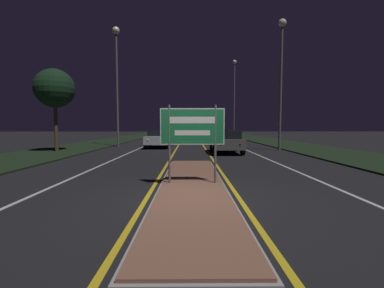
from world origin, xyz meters
TOP-DOWN VIEW (x-y plane):
  - ground_plane at (0.00, 0.00)m, footprint 160.00×160.00m
  - median_island at (0.00, 1.44)m, footprint 1.95×9.96m
  - verge_left at (-9.50, 20.00)m, footprint 5.00×100.00m
  - verge_right at (9.50, 20.00)m, footprint 5.00×100.00m
  - centre_line_yellow_left at (-1.16, 25.00)m, footprint 0.12×70.00m
  - centre_line_yellow_right at (1.16, 25.00)m, footprint 0.12×70.00m
  - lane_line_white_left at (-4.20, 25.00)m, footprint 0.12×70.00m
  - lane_line_white_right at (4.20, 25.00)m, footprint 0.12×70.00m
  - edge_line_white_left at (-7.20, 25.00)m, footprint 0.10×70.00m
  - edge_line_white_right at (7.20, 25.00)m, footprint 0.10×70.00m
  - highway_sign at (0.00, 1.43)m, footprint 1.92×0.07m
  - streetlight_left_near at (-6.43, 16.41)m, footprint 0.63×0.63m
  - streetlight_right_near at (6.63, 12.86)m, footprint 0.58×0.58m
  - streetlight_right_far at (6.30, 31.08)m, footprint 0.57×0.57m
  - car_receding_0 at (2.36, 10.92)m, footprint 1.97×4.09m
  - car_receding_1 at (2.67, 20.27)m, footprint 1.88×4.35m
  - car_receding_2 at (5.84, 29.97)m, footprint 1.86×4.46m
  - car_approaching_0 at (-2.73, 15.41)m, footprint 1.99×4.10m
  - roadside_palm_left at (-9.30, 11.49)m, footprint 2.62×2.62m

SIDE VIEW (x-z plane):
  - ground_plane at x=0.00m, z-range 0.00..0.00m
  - centre_line_yellow_left at x=-1.16m, z-range 0.00..0.01m
  - centre_line_yellow_right at x=1.16m, z-range 0.00..0.01m
  - lane_line_white_left at x=-4.20m, z-range 0.00..0.01m
  - lane_line_white_right at x=4.20m, z-range 0.00..0.01m
  - edge_line_white_left at x=-7.20m, z-range 0.00..0.01m
  - edge_line_white_right at x=7.20m, z-range 0.00..0.01m
  - verge_left at x=-9.50m, z-range 0.00..0.08m
  - verge_right at x=9.50m, z-range 0.00..0.08m
  - median_island at x=0.00m, z-range -0.01..0.09m
  - car_receding_2 at x=5.84m, z-range 0.04..1.38m
  - car_receding_0 at x=2.36m, z-range 0.05..1.53m
  - car_approaching_0 at x=-2.73m, z-range 0.05..1.54m
  - car_receding_1 at x=2.67m, z-range 0.05..1.58m
  - highway_sign at x=0.00m, z-range 0.54..2.89m
  - roadside_palm_left at x=-9.30m, z-range 1.55..7.16m
  - streetlight_right_near at x=6.63m, z-range 1.66..11.24m
  - streetlight_left_near at x=-6.43m, z-range 1.98..12.30m
  - streetlight_right_far at x=6.30m, z-range 1.68..12.94m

